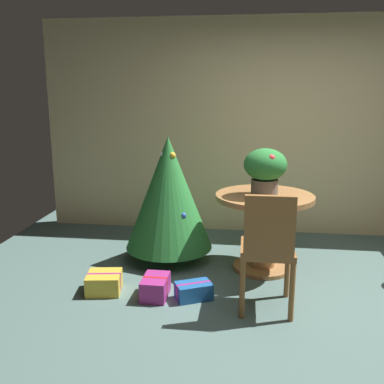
{
  "coord_description": "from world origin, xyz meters",
  "views": [
    {
      "loc": [
        -0.48,
        -3.19,
        1.74
      ],
      "look_at": [
        -0.94,
        0.43,
        0.89
      ],
      "focal_mm": 40.52,
      "sensor_mm": 36.0,
      "label": 1
    }
  ],
  "objects_px": {
    "wooden_chair_near": "(268,246)",
    "gift_box_purple": "(155,287)",
    "holiday_tree": "(169,193)",
    "gift_box_blue": "(194,291)",
    "gift_box_gold": "(104,283)",
    "flower_vase": "(265,168)",
    "round_dining_table": "(264,222)"
  },
  "relations": [
    {
      "from": "wooden_chair_near",
      "to": "gift_box_purple",
      "type": "xyz_separation_m",
      "value": [
        -0.93,
        0.14,
        -0.47
      ]
    },
    {
      "from": "wooden_chair_near",
      "to": "holiday_tree",
      "type": "bearing_deg",
      "value": 133.7
    },
    {
      "from": "wooden_chair_near",
      "to": "gift_box_blue",
      "type": "relative_size",
      "value": 2.83
    },
    {
      "from": "holiday_tree",
      "to": "gift_box_purple",
      "type": "relative_size",
      "value": 4.11
    },
    {
      "from": "gift_box_gold",
      "to": "gift_box_blue",
      "type": "distance_m",
      "value": 0.8
    },
    {
      "from": "flower_vase",
      "to": "wooden_chair_near",
      "type": "distance_m",
      "value": 0.95
    },
    {
      "from": "round_dining_table",
      "to": "gift_box_purple",
      "type": "relative_size",
      "value": 3.0
    },
    {
      "from": "flower_vase",
      "to": "wooden_chair_near",
      "type": "relative_size",
      "value": 0.46
    },
    {
      "from": "gift_box_blue",
      "to": "gift_box_gold",
      "type": "bearing_deg",
      "value": 177.61
    },
    {
      "from": "wooden_chair_near",
      "to": "holiday_tree",
      "type": "distance_m",
      "value": 1.41
    },
    {
      "from": "round_dining_table",
      "to": "gift_box_purple",
      "type": "height_order",
      "value": "round_dining_table"
    },
    {
      "from": "holiday_tree",
      "to": "gift_box_blue",
      "type": "distance_m",
      "value": 1.14
    },
    {
      "from": "wooden_chair_near",
      "to": "gift_box_blue",
      "type": "height_order",
      "value": "wooden_chair_near"
    },
    {
      "from": "flower_vase",
      "to": "gift_box_blue",
      "type": "height_order",
      "value": "flower_vase"
    },
    {
      "from": "gift_box_purple",
      "to": "gift_box_blue",
      "type": "height_order",
      "value": "gift_box_purple"
    },
    {
      "from": "wooden_chair_near",
      "to": "flower_vase",
      "type": "bearing_deg",
      "value": 90.62
    },
    {
      "from": "round_dining_table",
      "to": "gift_box_gold",
      "type": "distance_m",
      "value": 1.62
    },
    {
      "from": "gift_box_blue",
      "to": "wooden_chair_near",
      "type": "bearing_deg",
      "value": -13.65
    },
    {
      "from": "round_dining_table",
      "to": "gift_box_blue",
      "type": "bearing_deg",
      "value": -129.52
    },
    {
      "from": "holiday_tree",
      "to": "gift_box_purple",
      "type": "bearing_deg",
      "value": -87.7
    },
    {
      "from": "round_dining_table",
      "to": "wooden_chair_near",
      "type": "bearing_deg",
      "value": -90.0
    },
    {
      "from": "round_dining_table",
      "to": "wooden_chair_near",
      "type": "height_order",
      "value": "wooden_chair_near"
    },
    {
      "from": "holiday_tree",
      "to": "gift_box_gold",
      "type": "bearing_deg",
      "value": -117.58
    },
    {
      "from": "gift_box_purple",
      "to": "gift_box_blue",
      "type": "xyz_separation_m",
      "value": [
        0.33,
        0.01,
        -0.02
      ]
    },
    {
      "from": "flower_vase",
      "to": "gift_box_gold",
      "type": "distance_m",
      "value": 1.8
    },
    {
      "from": "flower_vase",
      "to": "holiday_tree",
      "type": "distance_m",
      "value": 1.03
    },
    {
      "from": "flower_vase",
      "to": "gift_box_gold",
      "type": "relative_size",
      "value": 1.38
    },
    {
      "from": "holiday_tree",
      "to": "gift_box_blue",
      "type": "bearing_deg",
      "value": -67.05
    },
    {
      "from": "round_dining_table",
      "to": "wooden_chair_near",
      "type": "distance_m",
      "value": 0.88
    },
    {
      "from": "gift_box_gold",
      "to": "flower_vase",
      "type": "bearing_deg",
      "value": 24.67
    },
    {
      "from": "round_dining_table",
      "to": "gift_box_purple",
      "type": "xyz_separation_m",
      "value": [
        -0.93,
        -0.74,
        -0.4
      ]
    },
    {
      "from": "round_dining_table",
      "to": "flower_vase",
      "type": "bearing_deg",
      "value": -99.3
    }
  ]
}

